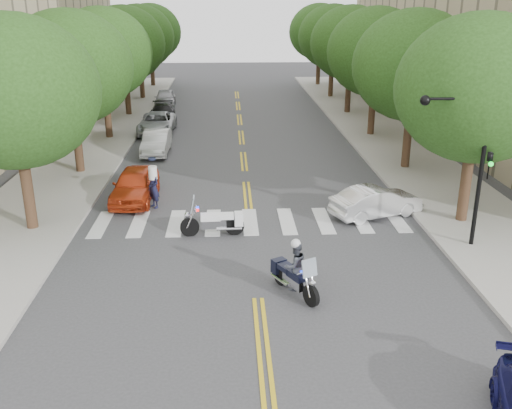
{
  "coord_description": "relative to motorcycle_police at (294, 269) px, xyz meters",
  "views": [
    {
      "loc": [
        -0.82,
        -15.72,
        8.83
      ],
      "look_at": [
        0.18,
        5.05,
        1.3
      ],
      "focal_mm": 40.0,
      "sensor_mm": 36.0,
      "label": 1
    }
  ],
  "objects": [
    {
      "name": "tree_l_3",
      "position": [
        -9.94,
        29.71,
        4.71
      ],
      "size": [
        6.4,
        6.4,
        8.45
      ],
      "color": "#382316",
      "rests_on": "ground"
    },
    {
      "name": "tree_r_2",
      "position": [
        7.66,
        21.71,
        4.71
      ],
      "size": [
        6.4,
        6.4,
        8.45
      ],
      "color": "#382316",
      "rests_on": "ground"
    },
    {
      "name": "parked_car_a",
      "position": [
        -6.34,
        9.21,
        -0.09
      ],
      "size": [
        2.02,
        4.53,
        1.51
      ],
      "primitive_type": "imported",
      "rotation": [
        0.0,
        0.0,
        -0.05
      ],
      "color": "#B73513",
      "rests_on": "ground"
    },
    {
      "name": "parked_car_c",
      "position": [
        -6.94,
        23.21,
        -0.13
      ],
      "size": [
        2.36,
        5.1,
        1.42
      ],
      "primitive_type": "imported",
      "rotation": [
        0.0,
        0.0,
        0.0
      ],
      "color": "#AFB2B7",
      "rests_on": "ground"
    },
    {
      "name": "tree_r_4",
      "position": [
        7.66,
        37.71,
        4.71
      ],
      "size": [
        6.4,
        6.4,
        8.45
      ],
      "color": "#382316",
      "rests_on": "ground"
    },
    {
      "name": "motorcycle_parked",
      "position": [
        -2.46,
        4.88,
        -0.28
      ],
      "size": [
        2.53,
        0.6,
        1.63
      ],
      "rotation": [
        0.0,
        0.0,
        1.61
      ],
      "color": "black",
      "rests_on": "ground"
    },
    {
      "name": "tree_r_5",
      "position": [
        7.66,
        45.71,
        4.71
      ],
      "size": [
        6.4,
        6.4,
        8.45
      ],
      "color": "#382316",
      "rests_on": "ground"
    },
    {
      "name": "sidewalk_right",
      "position": [
        8.36,
        21.71,
        -0.77
      ],
      "size": [
        5.0,
        60.0,
        0.15
      ],
      "primitive_type": "cube",
      "color": "#9E9991",
      "rests_on": "ground"
    },
    {
      "name": "officer_standing",
      "position": [
        -5.35,
        8.21,
        0.08
      ],
      "size": [
        0.75,
        0.8,
        1.84
      ],
      "primitive_type": "imported",
      "rotation": [
        0.0,
        0.0,
        -0.93
      ],
      "color": "#171834",
      "rests_on": "ground"
    },
    {
      "name": "parked_car_e",
      "position": [
        -7.44,
        33.71,
        -0.12
      ],
      "size": [
        1.93,
        4.34,
        1.45
      ],
      "primitive_type": "imported",
      "rotation": [
        0.0,
        0.0,
        0.05
      ],
      "color": "#A8A7AD",
      "rests_on": "ground"
    },
    {
      "name": "ground",
      "position": [
        -1.14,
        -0.29,
        -0.84
      ],
      "size": [
        140.0,
        140.0,
        0.0
      ],
      "primitive_type": "plane",
      "color": "#38383A",
      "rests_on": "ground"
    },
    {
      "name": "tree_l_0",
      "position": [
        -9.94,
        5.71,
        4.71
      ],
      "size": [
        6.4,
        6.4,
        8.45
      ],
      "color": "#382316",
      "rests_on": "ground"
    },
    {
      "name": "tree_l_2",
      "position": [
        -9.94,
        21.71,
        4.71
      ],
      "size": [
        6.4,
        6.4,
        8.45
      ],
      "color": "#382316",
      "rests_on": "ground"
    },
    {
      "name": "parked_car_d",
      "position": [
        -6.93,
        26.9,
        -0.17
      ],
      "size": [
        2.29,
        4.78,
        1.34
      ],
      "primitive_type": "imported",
      "rotation": [
        0.0,
        0.0,
        0.09
      ],
      "color": "black",
      "rests_on": "ground"
    },
    {
      "name": "tree_r_1",
      "position": [
        7.66,
        13.71,
        4.71
      ],
      "size": [
        6.4,
        6.4,
        8.45
      ],
      "color": "#382316",
      "rests_on": "ground"
    },
    {
      "name": "tree_r_0",
      "position": [
        7.66,
        5.71,
        4.71
      ],
      "size": [
        6.4,
        6.4,
        8.45
      ],
      "color": "#382316",
      "rests_on": "ground"
    },
    {
      "name": "convertible",
      "position": [
        4.27,
        6.64,
        -0.18
      ],
      "size": [
        4.23,
        2.75,
        1.32
      ],
      "primitive_type": "imported",
      "rotation": [
        0.0,
        0.0,
        1.94
      ],
      "color": "silver",
      "rests_on": "ground"
    },
    {
      "name": "tree_r_3",
      "position": [
        7.66,
        29.71,
        4.71
      ],
      "size": [
        6.4,
        6.4,
        8.45
      ],
      "color": "#382316",
      "rests_on": "ground"
    },
    {
      "name": "tree_l_5",
      "position": [
        -9.94,
        45.71,
        4.71
      ],
      "size": [
        6.4,
        6.4,
        8.45
      ],
      "color": "#382316",
      "rests_on": "ground"
    },
    {
      "name": "tree_l_1",
      "position": [
        -9.94,
        13.71,
        4.71
      ],
      "size": [
        6.4,
        6.4,
        8.45
      ],
      "color": "#382316",
      "rests_on": "ground"
    },
    {
      "name": "motorcycle_police",
      "position": [
        0.0,
        0.0,
        0.0
      ],
      "size": [
        1.35,
        2.15,
        1.89
      ],
      "rotation": [
        0.0,
        0.0,
        3.64
      ],
      "color": "black",
      "rests_on": "ground"
    },
    {
      "name": "parked_car_b",
      "position": [
        -6.34,
        17.71,
        -0.15
      ],
      "size": [
        1.5,
        4.2,
        1.38
      ],
      "primitive_type": "imported",
      "rotation": [
        0.0,
        0.0,
        -0.01
      ],
      "color": "silver",
      "rests_on": "ground"
    },
    {
      "name": "tree_l_4",
      "position": [
        -9.94,
        37.71,
        4.71
      ],
      "size": [
        6.4,
        6.4,
        8.45
      ],
      "color": "#382316",
      "rests_on": "ground"
    },
    {
      "name": "sidewalk_left",
      "position": [
        -10.64,
        21.71,
        -0.77
      ],
      "size": [
        5.0,
        60.0,
        0.15
      ],
      "primitive_type": "cube",
      "color": "#9E9991",
      "rests_on": "ground"
    },
    {
      "name": "traffic_signal_pole",
      "position": [
        6.57,
        3.21,
        2.88
      ],
      "size": [
        2.82,
        0.42,
        6.0
      ],
      "color": "black",
      "rests_on": "ground"
    }
  ]
}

